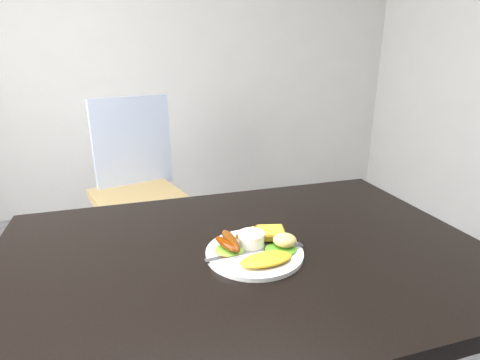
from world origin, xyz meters
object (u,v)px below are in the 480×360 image
plate (254,253)px  dining_table (245,257)px  dining_chair (138,198)px  person (219,153)px

plate → dining_table: bearing=118.4°
dining_chair → person: bearing=-65.5°
person → plate: size_ratio=6.71×
plate → dining_chair: bearing=101.0°
dining_chair → plate: size_ratio=1.91×
dining_table → dining_chair: (-0.23, 1.23, -0.28)m
person → dining_table: bearing=77.4°
dining_table → person: size_ratio=0.76×
dining_chair → person: size_ratio=0.28×
dining_table → person: (0.13, 0.81, 0.06)m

